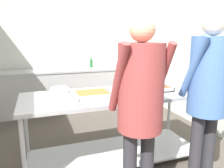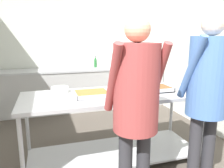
# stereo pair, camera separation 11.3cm
# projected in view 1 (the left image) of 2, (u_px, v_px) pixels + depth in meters

# --- Properties ---
(wall_rear) EXTENTS (4.00, 0.06, 2.65)m
(wall_rear) POSITION_uv_depth(u_px,v_px,m) (71.00, 49.00, 4.98)
(wall_rear) COLOR silver
(wall_rear) RESTS_ON ground_plane
(wall_right) EXTENTS (0.06, 4.18, 2.65)m
(wall_right) POSITION_uv_depth(u_px,v_px,m) (204.00, 52.00, 3.75)
(wall_right) COLOR silver
(wall_right) RESTS_ON ground_plane
(back_counter) EXTENTS (3.84, 0.65, 0.91)m
(back_counter) POSITION_uv_depth(u_px,v_px,m) (75.00, 89.00, 4.82)
(back_counter) COLOR #A8A8A8
(back_counter) RESTS_ON ground_plane
(serving_counter) EXTENTS (2.21, 0.85, 0.90)m
(serving_counter) POSITION_uv_depth(u_px,v_px,m) (115.00, 116.00, 2.73)
(serving_counter) COLOR #ADAFB5
(serving_counter) RESTS_ON ground_plane
(plate_stack) EXTENTS (0.23, 0.23, 0.07)m
(plate_stack) POSITION_uv_depth(u_px,v_px,m) (60.00, 90.00, 2.68)
(plate_stack) COLOR white
(plate_stack) RESTS_ON serving_counter
(serving_tray_roast) EXTENTS (0.39, 0.34, 0.05)m
(serving_tray_roast) POSITION_uv_depth(u_px,v_px,m) (92.00, 94.00, 2.54)
(serving_tray_roast) COLOR #ADAFB5
(serving_tray_roast) RESTS_ON serving_counter
(sauce_pan) EXTENTS (0.39, 0.25, 0.09)m
(sauce_pan) POSITION_uv_depth(u_px,v_px,m) (133.00, 94.00, 2.48)
(sauce_pan) COLOR #ADAFB5
(sauce_pan) RESTS_ON serving_counter
(serving_tray_vegetables) EXTENTS (0.38, 0.31, 0.05)m
(serving_tray_vegetables) POSITION_uv_depth(u_px,v_px,m) (155.00, 88.00, 2.83)
(serving_tray_vegetables) COLOR #ADAFB5
(serving_tray_vegetables) RESTS_ON serving_counter
(guest_serving_left) EXTENTS (0.48, 0.38, 1.75)m
(guest_serving_left) POSITION_uv_depth(u_px,v_px,m) (140.00, 98.00, 1.83)
(guest_serving_left) COLOR #2D2D33
(guest_serving_left) RESTS_ON ground_plane
(guest_serving_right) EXTENTS (0.47, 0.38, 1.80)m
(guest_serving_right) POSITION_uv_depth(u_px,v_px,m) (208.00, 86.00, 2.14)
(guest_serving_right) COLOR #2D2D33
(guest_serving_right) RESTS_ON ground_plane
(water_bottle) EXTENTS (0.07, 0.07, 0.25)m
(water_bottle) POSITION_uv_depth(u_px,v_px,m) (91.00, 62.00, 4.91)
(water_bottle) COLOR #23602D
(water_bottle) RESTS_ON back_counter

